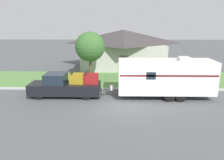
# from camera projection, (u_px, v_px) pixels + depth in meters

# --- Properties ---
(ground_plane) EXTENTS (120.00, 120.00, 0.00)m
(ground_plane) POSITION_uv_depth(u_px,v_px,m) (120.00, 105.00, 16.03)
(ground_plane) COLOR #515456
(curb_strip) EXTENTS (80.00, 0.30, 0.14)m
(curb_strip) POSITION_uv_depth(u_px,v_px,m) (120.00, 89.00, 19.64)
(curb_strip) COLOR #ADADA8
(curb_strip) RESTS_ON ground_plane
(lawn_strip) EXTENTS (80.00, 7.00, 0.03)m
(lawn_strip) POSITION_uv_depth(u_px,v_px,m) (119.00, 79.00, 23.18)
(lawn_strip) COLOR #568442
(lawn_strip) RESTS_ON ground_plane
(house_across_street) EXTENTS (11.18, 8.51, 4.92)m
(house_across_street) POSITION_uv_depth(u_px,v_px,m) (123.00, 48.00, 29.23)
(house_across_street) COLOR #B2B2A8
(house_across_street) RESTS_ON ground_plane
(pickup_truck) EXTENTS (5.81, 1.92, 2.03)m
(pickup_truck) POSITION_uv_depth(u_px,v_px,m) (66.00, 86.00, 17.73)
(pickup_truck) COLOR black
(pickup_truck) RESTS_ON ground_plane
(travel_trailer) EXTENTS (8.71, 2.46, 3.31)m
(travel_trailer) POSITION_uv_depth(u_px,v_px,m) (166.00, 76.00, 17.34)
(travel_trailer) COLOR black
(travel_trailer) RESTS_ON ground_plane
(mailbox) EXTENTS (0.48, 0.20, 1.28)m
(mailbox) POSITION_uv_depth(u_px,v_px,m) (140.00, 77.00, 20.10)
(mailbox) COLOR brown
(mailbox) RESTS_ON ground_plane
(tree_in_yard) EXTENTS (3.08, 3.08, 4.97)m
(tree_in_yard) POSITION_uv_depth(u_px,v_px,m) (90.00, 47.00, 22.49)
(tree_in_yard) COLOR brown
(tree_in_yard) RESTS_ON ground_plane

